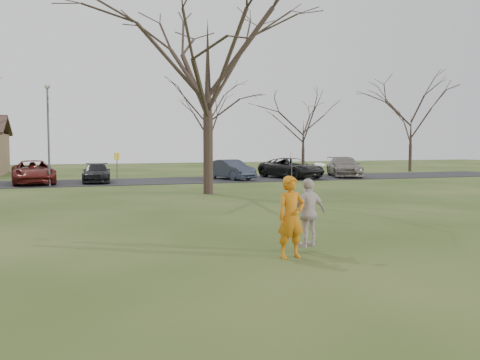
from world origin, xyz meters
The scene contains 14 objects.
ground centered at (0.00, 0.00, 0.00)m, with size 120.00×120.00×0.00m, color #1E380F.
parking_strip centered at (0.00, 25.00, 0.02)m, with size 62.00×6.50×0.04m, color black.
player_defender centered at (-0.24, -0.30, 0.94)m, with size 0.69×0.45×1.88m, color #C46B10.
car_2 centered at (-7.05, 24.71, 0.80)m, with size 2.53×5.48×1.52m, color maroon.
car_3 centered at (-3.10, 24.74, 0.68)m, with size 1.78×4.38×1.27m, color black.
car_5 centered at (6.36, 24.65, 0.76)m, with size 1.52×4.37×1.44m, color #2D3544.
car_6 centered at (11.16, 24.59, 0.80)m, with size 2.54×5.51×1.53m, color black.
car_7 centered at (15.84, 24.78, 0.82)m, with size 2.18×5.37×1.56m, color slate.
catching_play centered at (0.42, 0.12, 0.96)m, with size 1.04×0.62×2.02m.
lamp_post centered at (-6.00, 22.50, 3.97)m, with size 0.34×0.34×6.27m.
sign_yellow centered at (-2.00, 22.00, 1.45)m, with size 0.35×0.35×2.08m.
sign_white centered at (10.00, 22.00, 1.45)m, with size 0.35×0.35×2.08m.
big_tree centered at (2.00, 15.00, 7.00)m, with size 9.00×9.00×14.00m, color #352821, non-canonical shape.
small_tree_row centered at (4.38, 30.06, 3.89)m, with size 55.00×5.90×8.50m.
Camera 1 is at (-5.09, -10.90, 2.60)m, focal length 38.41 mm.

